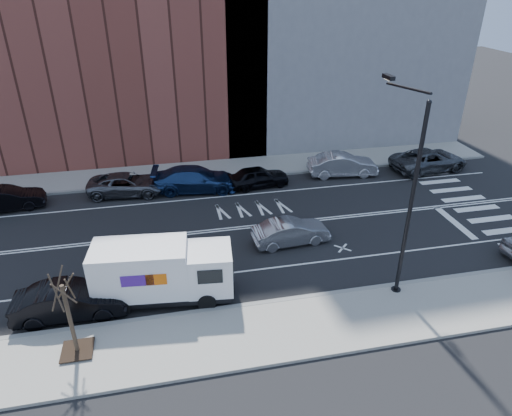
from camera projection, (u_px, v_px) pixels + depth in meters
name	position (u px, v px, depth m)	size (l,w,h in m)	color
ground	(224.00, 230.00, 26.43)	(120.00, 120.00, 0.00)	black
sidewalk_near	(255.00, 334.00, 18.77)	(44.00, 3.60, 0.15)	gray
sidewalk_far	(207.00, 170.00, 34.02)	(44.00, 3.60, 0.15)	gray
curb_near	(247.00, 306.00, 20.32)	(44.00, 0.25, 0.17)	gray
curb_far	(210.00, 180.00, 32.45)	(44.00, 0.25, 0.17)	gray
crosswalk	(470.00, 204.00, 29.36)	(3.00, 14.00, 0.01)	white
road_markings	(224.00, 230.00, 26.43)	(40.00, 8.60, 0.01)	white
bldg_brick	(80.00, 6.00, 33.37)	(26.00, 10.00, 22.00)	brown
streetlight	(407.00, 190.00, 19.36)	(0.44, 4.02, 9.34)	black
street_tree	(72.00, 326.00, 17.19)	(1.20, 1.20, 3.75)	black
fedex_van	(162.00, 272.00, 20.23)	(6.38, 2.73, 2.83)	black
far_parked_b	(6.00, 199.00, 28.33)	(1.55, 4.44, 1.46)	black
far_parked_c	(127.00, 184.00, 30.31)	(2.35, 5.09, 1.41)	#505258
far_parked_d	(195.00, 179.00, 30.76)	(2.32, 5.71, 1.66)	navy
far_parked_e	(258.00, 177.00, 31.38)	(1.70, 4.21, 1.44)	black
far_parked_f	(343.00, 165.00, 33.06)	(1.73, 4.96, 1.63)	#B9B9BE
far_parked_g	(429.00, 160.00, 33.92)	(2.65, 5.76, 1.60)	#484B50
driving_sedan	(291.00, 232.00, 24.84)	(1.47, 4.21, 1.39)	#98989C
near_parked_rear_a	(70.00, 301.00, 19.53)	(1.65, 4.72, 1.56)	black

